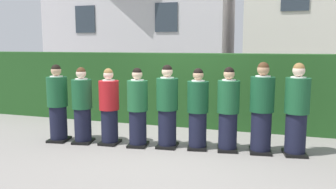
% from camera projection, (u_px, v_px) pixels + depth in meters
% --- Properties ---
extents(ground_plane, '(60.00, 60.00, 0.00)m').
position_uv_depth(ground_plane, '(168.00, 147.00, 6.90)').
color(ground_plane, gray).
extents(student_front_row_0, '(0.44, 0.51, 1.61)m').
position_uv_depth(student_front_row_0, '(58.00, 105.00, 7.25)').
color(student_front_row_0, black).
rests_on(student_front_row_0, ground).
extents(student_front_row_1, '(0.43, 0.50, 1.56)m').
position_uv_depth(student_front_row_1, '(82.00, 107.00, 7.13)').
color(student_front_row_1, black).
rests_on(student_front_row_1, ground).
extents(student_in_red_blazer, '(0.40, 0.50, 1.54)m').
position_uv_depth(student_in_red_blazer, '(109.00, 108.00, 7.04)').
color(student_in_red_blazer, black).
rests_on(student_in_red_blazer, ground).
extents(student_front_row_3, '(0.42, 0.52, 1.56)m').
position_uv_depth(student_front_row_3, '(138.00, 109.00, 6.89)').
color(student_front_row_3, black).
rests_on(student_front_row_3, ground).
extents(student_front_row_4, '(0.42, 0.49, 1.62)m').
position_uv_depth(student_front_row_4, '(167.00, 108.00, 6.82)').
color(student_front_row_4, black).
rests_on(student_front_row_4, ground).
extents(student_front_row_5, '(0.43, 0.50, 1.57)m').
position_uv_depth(student_front_row_5, '(198.00, 111.00, 6.71)').
color(student_front_row_5, black).
rests_on(student_front_row_5, ground).
extents(student_front_row_6, '(0.44, 0.51, 1.60)m').
position_uv_depth(student_front_row_6, '(228.00, 111.00, 6.60)').
color(student_front_row_6, black).
rests_on(student_front_row_6, ground).
extents(student_front_row_7, '(0.45, 0.53, 1.69)m').
position_uv_depth(student_front_row_7, '(262.00, 110.00, 6.46)').
color(student_front_row_7, black).
rests_on(student_front_row_7, ground).
extents(student_front_row_8, '(0.46, 0.56, 1.69)m').
position_uv_depth(student_front_row_8, '(297.00, 112.00, 6.32)').
color(student_front_row_8, black).
rests_on(student_front_row_8, ground).
extents(hedge, '(12.99, 0.70, 1.80)m').
position_uv_depth(hedge, '(193.00, 90.00, 8.69)').
color(hedge, '#214C1E').
rests_on(hedge, ground).
extents(school_building_main, '(8.30, 3.82, 7.25)m').
position_uv_depth(school_building_main, '(141.00, 5.00, 15.49)').
color(school_building_main, silver).
rests_on(school_building_main, ground).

